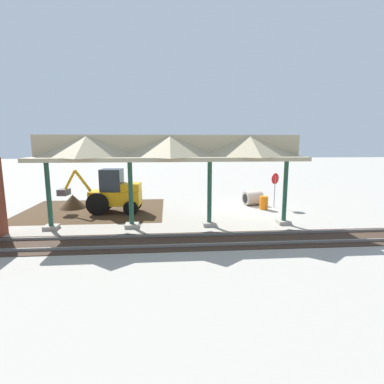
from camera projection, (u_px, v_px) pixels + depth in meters
The scene contains 9 objects.
ground_plane at pixel (248, 209), 20.49m from camera, with size 120.00×120.00×0.00m, color #9E998E.
dirt_work_zone at pixel (94, 210), 20.04m from camera, with size 9.18×7.00×0.01m, color #42301E.
platform_canopy at pixel (170, 149), 15.57m from camera, with size 13.79×3.20×4.90m.
rail_tracks at pixel (283, 238), 14.17m from camera, with size 60.00×2.58×0.15m.
stop_sign at pixel (275, 183), 20.64m from camera, with size 0.65×0.44×2.40m.
backhoe at pixel (113, 193), 19.19m from camera, with size 5.29×1.94×2.82m.
dirt_mound at pixel (73, 208), 20.67m from camera, with size 3.61×3.61×1.88m, color #42301E.
concrete_pipe at pixel (253, 198), 21.59m from camera, with size 1.44×1.29×1.02m.
traffic_barrel at pixel (264, 203), 20.24m from camera, with size 0.56×0.56×0.90m, color orange.
Camera 1 is at (5.41, 19.62, 4.61)m, focal length 28.00 mm.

